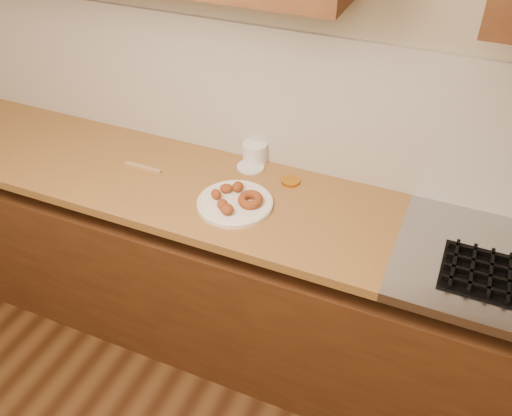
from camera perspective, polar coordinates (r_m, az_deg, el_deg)
name	(u,v)px	position (r m, az deg, el deg)	size (l,w,h in m)	color
wall_back	(305,69)	(2.19, 5.14, 14.35)	(4.00, 0.02, 2.70)	tan
base_cabinet	(271,293)	(2.51, 1.57, -8.96)	(3.60, 0.60, 0.77)	#4F2C14
butcher_block	(136,173)	(2.45, -12.51, 3.65)	(2.30, 0.62, 0.04)	olive
backsplash	(302,105)	(2.25, 4.83, 10.73)	(3.60, 0.02, 0.60)	#B7B2A7
donut_plate	(235,203)	(2.16, -2.22, 0.49)	(0.30, 0.30, 0.02)	white
ring_donut	(250,200)	(2.14, -0.61, 0.89)	(0.10, 0.10, 0.04)	brown
fried_dough_chunks	(227,197)	(2.15, -3.11, 1.20)	(0.15, 0.21, 0.04)	brown
plastic_tub	(255,152)	(2.41, -0.11, 5.89)	(0.11, 0.11, 0.09)	white
tub_lid	(251,167)	(2.39, -0.58, 4.36)	(0.12, 0.12, 0.01)	silver
brass_jar_lid	(291,181)	(2.29, 3.66, 2.83)	(0.08, 0.08, 0.01)	#BD781A
wooden_utensil	(143,168)	(2.42, -11.80, 4.17)	(0.18, 0.02, 0.01)	#A88351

